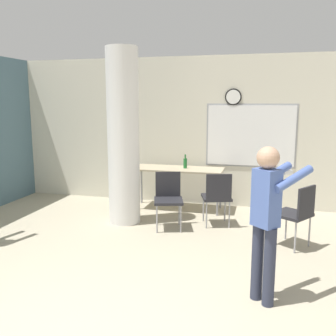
{
  "coord_description": "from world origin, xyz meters",
  "views": [
    {
      "loc": [
        1.35,
        -2.02,
        1.95
      ],
      "look_at": [
        0.14,
        2.73,
        1.09
      ],
      "focal_mm": 40.0,
      "sensor_mm": 36.0,
      "label": 1
    }
  ],
  "objects_px": {
    "folding_table": "(177,171)",
    "chair_table_front": "(168,196)",
    "chair_table_right": "(217,195)",
    "chair_mid_room": "(297,211)",
    "bottle_on_table": "(185,163)",
    "person_playing_side": "(267,213)"
  },
  "relations": [
    {
      "from": "person_playing_side",
      "to": "chair_table_front",
      "type": "bearing_deg",
      "value": 127.26
    },
    {
      "from": "chair_table_right",
      "to": "bottle_on_table",
      "type": "bearing_deg",
      "value": 129.86
    },
    {
      "from": "chair_table_right",
      "to": "chair_table_front",
      "type": "distance_m",
      "value": 0.78
    },
    {
      "from": "chair_mid_room",
      "to": "bottle_on_table",
      "type": "bearing_deg",
      "value": 141.43
    },
    {
      "from": "bottle_on_table",
      "to": "person_playing_side",
      "type": "relative_size",
      "value": 0.16
    },
    {
      "from": "folding_table",
      "to": "chair_mid_room",
      "type": "relative_size",
      "value": 1.92
    },
    {
      "from": "chair_table_right",
      "to": "chair_table_front",
      "type": "xyz_separation_m",
      "value": [
        -0.73,
        -0.25,
        0.0
      ]
    },
    {
      "from": "chair_table_right",
      "to": "chair_mid_room",
      "type": "distance_m",
      "value": 1.31
    },
    {
      "from": "chair_mid_room",
      "to": "person_playing_side",
      "type": "distance_m",
      "value": 1.65
    },
    {
      "from": "folding_table",
      "to": "chair_table_right",
      "type": "xyz_separation_m",
      "value": [
        0.83,
        -0.79,
        -0.2
      ]
    },
    {
      "from": "chair_mid_room",
      "to": "chair_table_right",
      "type": "bearing_deg",
      "value": 150.88
    },
    {
      "from": "chair_table_right",
      "to": "chair_mid_room",
      "type": "height_order",
      "value": "same"
    },
    {
      "from": "bottle_on_table",
      "to": "chair_table_right",
      "type": "distance_m",
      "value": 1.13
    },
    {
      "from": "chair_mid_room",
      "to": "chair_table_front",
      "type": "relative_size",
      "value": 1.0
    },
    {
      "from": "bottle_on_table",
      "to": "chair_table_front",
      "type": "xyz_separation_m",
      "value": [
        -0.05,
        -1.08,
        -0.36
      ]
    },
    {
      "from": "folding_table",
      "to": "chair_table_front",
      "type": "relative_size",
      "value": 1.92
    },
    {
      "from": "bottle_on_table",
      "to": "folding_table",
      "type": "bearing_deg",
      "value": -168.52
    },
    {
      "from": "folding_table",
      "to": "bottle_on_table",
      "type": "bearing_deg",
      "value": 11.48
    },
    {
      "from": "folding_table",
      "to": "person_playing_side",
      "type": "bearing_deg",
      "value": -62.27
    },
    {
      "from": "chair_mid_room",
      "to": "person_playing_side",
      "type": "bearing_deg",
      "value": -104.78
    },
    {
      "from": "chair_table_right",
      "to": "person_playing_side",
      "type": "distance_m",
      "value": 2.34
    },
    {
      "from": "chair_table_right",
      "to": "person_playing_side",
      "type": "relative_size",
      "value": 0.56
    }
  ]
}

